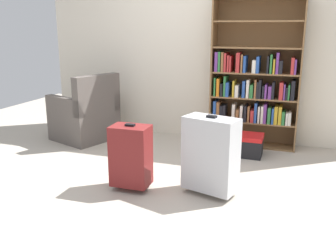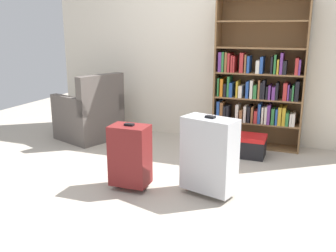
{
  "view_description": "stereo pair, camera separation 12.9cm",
  "coord_description": "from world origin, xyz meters",
  "px_view_note": "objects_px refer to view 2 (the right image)",
  "views": [
    {
      "loc": [
        1.15,
        -3.21,
        1.48
      ],
      "look_at": [
        -0.01,
        0.14,
        0.55
      ],
      "focal_mm": 39.98,
      "sensor_mm": 36.0,
      "label": 1
    },
    {
      "loc": [
        1.27,
        -3.16,
        1.48
      ],
      "look_at": [
        -0.01,
        0.14,
        0.55
      ],
      "focal_mm": 39.98,
      "sensor_mm": 36.0,
      "label": 2
    }
  ],
  "objects_px": {
    "suitcase_silver": "(209,155)",
    "storage_box": "(245,145)",
    "bookshelf": "(259,81)",
    "mug": "(126,137)",
    "suitcase_dark_red": "(130,155)",
    "armchair": "(90,116)"
  },
  "relations": [
    {
      "from": "storage_box",
      "to": "suitcase_silver",
      "type": "height_order",
      "value": "suitcase_silver"
    },
    {
      "from": "mug",
      "to": "suitcase_dark_red",
      "type": "bearing_deg",
      "value": -60.85
    },
    {
      "from": "suitcase_dark_red",
      "to": "suitcase_silver",
      "type": "xyz_separation_m",
      "value": [
        0.72,
        0.13,
        0.05
      ]
    },
    {
      "from": "storage_box",
      "to": "armchair",
      "type": "bearing_deg",
      "value": -178.85
    },
    {
      "from": "mug",
      "to": "storage_box",
      "type": "bearing_deg",
      "value": -2.05
    },
    {
      "from": "storage_box",
      "to": "suitcase_dark_red",
      "type": "height_order",
      "value": "suitcase_dark_red"
    },
    {
      "from": "armchair",
      "to": "mug",
      "type": "relative_size",
      "value": 7.5
    },
    {
      "from": "suitcase_silver",
      "to": "bookshelf",
      "type": "bearing_deg",
      "value": 84.02
    },
    {
      "from": "suitcase_dark_red",
      "to": "bookshelf",
      "type": "bearing_deg",
      "value": 63.35
    },
    {
      "from": "storage_box",
      "to": "suitcase_dark_red",
      "type": "distance_m",
      "value": 1.59
    },
    {
      "from": "storage_box",
      "to": "suitcase_silver",
      "type": "distance_m",
      "value": 1.24
    },
    {
      "from": "armchair",
      "to": "suitcase_dark_red",
      "type": "relative_size",
      "value": 1.41
    },
    {
      "from": "bookshelf",
      "to": "mug",
      "type": "bearing_deg",
      "value": -166.82
    },
    {
      "from": "bookshelf",
      "to": "suitcase_silver",
      "type": "bearing_deg",
      "value": -95.98
    },
    {
      "from": "suitcase_dark_red",
      "to": "armchair",
      "type": "bearing_deg",
      "value": 134.2
    },
    {
      "from": "armchair",
      "to": "storage_box",
      "type": "xyz_separation_m",
      "value": [
        2.1,
        0.04,
        -0.18
      ]
    },
    {
      "from": "suitcase_dark_red",
      "to": "suitcase_silver",
      "type": "distance_m",
      "value": 0.74
    },
    {
      "from": "mug",
      "to": "suitcase_silver",
      "type": "xyz_separation_m",
      "value": [
        1.5,
        -1.26,
        0.34
      ]
    },
    {
      "from": "storage_box",
      "to": "suitcase_dark_red",
      "type": "relative_size",
      "value": 0.75
    },
    {
      "from": "bookshelf",
      "to": "suitcase_dark_red",
      "type": "height_order",
      "value": "bookshelf"
    },
    {
      "from": "suitcase_dark_red",
      "to": "storage_box",
      "type": "bearing_deg",
      "value": 57.68
    },
    {
      "from": "suitcase_silver",
      "to": "storage_box",
      "type": "bearing_deg",
      "value": 84.22
    }
  ]
}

